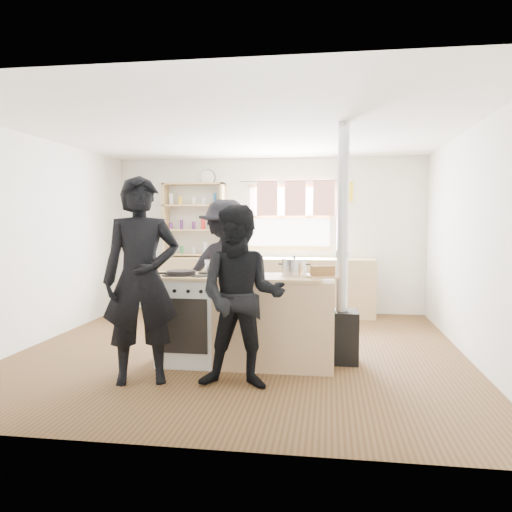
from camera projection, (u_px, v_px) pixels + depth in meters
name	position (u px, v px, depth m)	size (l,w,h in m)	color
ground	(241.00, 350.00, 5.77)	(5.00, 5.00, 0.01)	brown
back_counter	(266.00, 286.00, 7.92)	(3.40, 0.55, 0.90)	tan
shelving_unit	(194.00, 219.00, 8.14)	(1.00, 0.28, 1.20)	tan
thermos	(341.00, 250.00, 7.71)	(0.10, 0.10, 0.27)	silver
cooking_island	(246.00, 320.00, 5.17)	(1.97, 0.64, 0.93)	silver
skillet_greens	(181.00, 273.00, 5.15)	(0.36, 0.36, 0.05)	black
roast_tray	(245.00, 273.00, 5.06)	(0.36, 0.32, 0.06)	silver
stockpot_stove	(214.00, 266.00, 5.37)	(0.20, 0.20, 0.17)	silver
stockpot_counter	(294.00, 267.00, 5.15)	(0.26, 0.26, 0.20)	silver
bread_board	(322.00, 273.00, 4.93)	(0.33, 0.29, 0.12)	tan
flue_heater	(342.00, 302.00, 5.23)	(0.35, 0.35, 2.50)	black
person_near_left	(141.00, 280.00, 4.57)	(0.69, 0.46, 1.90)	black
person_near_right	(241.00, 297.00, 4.42)	(0.79, 0.62, 1.64)	black
person_far	(226.00, 271.00, 6.13)	(1.13, 0.65, 1.75)	black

